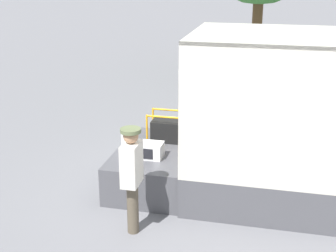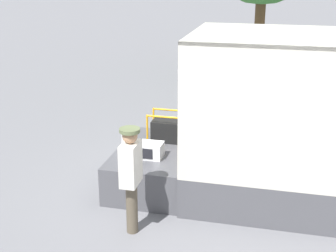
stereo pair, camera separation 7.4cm
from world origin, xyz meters
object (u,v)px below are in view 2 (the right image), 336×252
Objects in this scene: microwave at (150,150)px; orange_bucket at (129,138)px; worker_person at (131,170)px; portable_generator at (168,130)px.

orange_bucket is at bearing 142.26° from microwave.
worker_person reaches higher than orange_bucket.
portable_generator is (0.12, 0.90, 0.08)m from microwave.
microwave is at bearing 94.06° from worker_person.
worker_person is at bearing -85.94° from microwave.
portable_generator reaches higher than microwave.
worker_person is (-0.03, -2.25, 0.14)m from portable_generator.
worker_person is at bearing -90.71° from portable_generator.
worker_person is (0.62, -1.75, 0.18)m from orange_bucket.
microwave is 1.37m from worker_person.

